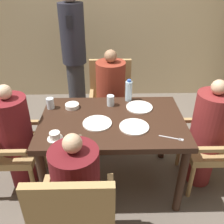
{
  "coord_description": "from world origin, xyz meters",
  "views": [
    {
      "loc": [
        -0.04,
        -1.85,
        1.93
      ],
      "look_at": [
        0.0,
        0.04,
        0.8
      ],
      "focal_mm": 40.0,
      "sensor_mm": 36.0,
      "label": 1
    }
  ],
  "objects_px": {
    "glass_tall_mid": "(111,101)",
    "diner_in_near_chair": "(78,196)",
    "diner_in_right_chair": "(208,134)",
    "chair_left_side": "(0,142)",
    "diner_in_left_chair": "(15,138)",
    "chair_right_side": "(222,138)",
    "plate_main_right": "(97,123)",
    "plate_main_left": "(134,127)",
    "standing_host": "(74,53)",
    "teacup_with_saucer": "(55,136)",
    "water_bottle": "(129,91)",
    "plate_dessert_center": "(139,107)",
    "glass_tall_near": "(50,103)",
    "chair_far_side": "(111,99)",
    "chair_near_corner": "(76,217)",
    "bowl_small": "(72,106)",
    "diner_in_far_chair": "(111,99)"
  },
  "relations": [
    {
      "from": "diner_in_left_chair",
      "to": "glass_tall_near",
      "type": "bearing_deg",
      "value": 34.71
    },
    {
      "from": "chair_far_side",
      "to": "plate_main_left",
      "type": "xyz_separation_m",
      "value": [
        0.18,
        -0.94,
        0.23
      ]
    },
    {
      "from": "diner_in_left_chair",
      "to": "chair_right_side",
      "type": "distance_m",
      "value": 1.91
    },
    {
      "from": "plate_main_left",
      "to": "standing_host",
      "type": "bearing_deg",
      "value": 114.88
    },
    {
      "from": "water_bottle",
      "to": "chair_right_side",
      "type": "bearing_deg",
      "value": -22.41
    },
    {
      "from": "chair_near_corner",
      "to": "plate_main_right",
      "type": "distance_m",
      "value": 0.79
    },
    {
      "from": "diner_in_near_chair",
      "to": "water_bottle",
      "type": "height_order",
      "value": "diner_in_near_chair"
    },
    {
      "from": "diner_in_far_chair",
      "to": "diner_in_near_chair",
      "type": "bearing_deg",
      "value": -100.8
    },
    {
      "from": "diner_in_near_chair",
      "to": "bowl_small",
      "type": "height_order",
      "value": "diner_in_near_chair"
    },
    {
      "from": "chair_right_side",
      "to": "teacup_with_saucer",
      "type": "distance_m",
      "value": 1.53
    },
    {
      "from": "diner_in_right_chair",
      "to": "glass_tall_mid",
      "type": "height_order",
      "value": "diner_in_right_chair"
    },
    {
      "from": "diner_in_near_chair",
      "to": "diner_in_far_chair",
      "type": "bearing_deg",
      "value": 79.2
    },
    {
      "from": "diner_in_near_chair",
      "to": "teacup_with_saucer",
      "type": "xyz_separation_m",
      "value": [
        -0.2,
        0.39,
        0.23
      ]
    },
    {
      "from": "diner_in_right_chair",
      "to": "standing_host",
      "type": "xyz_separation_m",
      "value": [
        -1.34,
        1.24,
        0.38
      ]
    },
    {
      "from": "chair_near_corner",
      "to": "water_bottle",
      "type": "xyz_separation_m",
      "value": [
        0.43,
        1.16,
        0.33
      ]
    },
    {
      "from": "diner_in_far_chair",
      "to": "glass_tall_mid",
      "type": "height_order",
      "value": "diner_in_far_chair"
    },
    {
      "from": "diner_in_left_chair",
      "to": "plate_dessert_center",
      "type": "xyz_separation_m",
      "value": [
        1.15,
        0.2,
        0.19
      ]
    },
    {
      "from": "glass_tall_mid",
      "to": "chair_far_side",
      "type": "bearing_deg",
      "value": 89.05
    },
    {
      "from": "diner_in_right_chair",
      "to": "plate_dessert_center",
      "type": "xyz_separation_m",
      "value": [
        -0.62,
        0.2,
        0.18
      ]
    },
    {
      "from": "teacup_with_saucer",
      "to": "chair_near_corner",
      "type": "bearing_deg",
      "value": -69.76
    },
    {
      "from": "bowl_small",
      "to": "plate_main_right",
      "type": "bearing_deg",
      "value": -48.95
    },
    {
      "from": "chair_far_side",
      "to": "teacup_with_saucer",
      "type": "relative_size",
      "value": 7.79
    },
    {
      "from": "glass_tall_near",
      "to": "bowl_small",
      "type": "bearing_deg",
      "value": 0.66
    },
    {
      "from": "diner_in_left_chair",
      "to": "chair_right_side",
      "type": "relative_size",
      "value": 1.13
    },
    {
      "from": "chair_far_side",
      "to": "diner_in_right_chair",
      "type": "relative_size",
      "value": 0.87
    },
    {
      "from": "teacup_with_saucer",
      "to": "water_bottle",
      "type": "distance_m",
      "value": 0.89
    },
    {
      "from": "plate_dessert_center",
      "to": "bowl_small",
      "type": "height_order",
      "value": "bowl_small"
    },
    {
      "from": "plate_dessert_center",
      "to": "glass_tall_near",
      "type": "xyz_separation_m",
      "value": [
        -0.84,
        0.01,
        0.05
      ]
    },
    {
      "from": "standing_host",
      "to": "plate_main_left",
      "type": "height_order",
      "value": "standing_host"
    },
    {
      "from": "diner_in_near_chair",
      "to": "plate_main_left",
      "type": "distance_m",
      "value": 0.72
    },
    {
      "from": "diner_in_right_chair",
      "to": "glass_tall_near",
      "type": "bearing_deg",
      "value": 171.71
    },
    {
      "from": "diner_in_right_chair",
      "to": "plate_main_right",
      "type": "xyz_separation_m",
      "value": [
        -1.01,
        -0.07,
        0.18
      ]
    },
    {
      "from": "chair_right_side",
      "to": "plate_main_left",
      "type": "xyz_separation_m",
      "value": [
        -0.85,
        -0.13,
        0.23
      ]
    },
    {
      "from": "chair_far_side",
      "to": "water_bottle",
      "type": "relative_size",
      "value": 4.33
    },
    {
      "from": "chair_left_side",
      "to": "chair_far_side",
      "type": "height_order",
      "value": "same"
    },
    {
      "from": "plate_main_right",
      "to": "glass_tall_mid",
      "type": "relative_size",
      "value": 2.44
    },
    {
      "from": "chair_near_corner",
      "to": "teacup_with_saucer",
      "type": "xyz_separation_m",
      "value": [
        -0.2,
        0.53,
        0.26
      ]
    },
    {
      "from": "standing_host",
      "to": "teacup_with_saucer",
      "type": "bearing_deg",
      "value": -89.98
    },
    {
      "from": "chair_near_corner",
      "to": "standing_host",
      "type": "bearing_deg",
      "value": 95.51
    },
    {
      "from": "plate_main_left",
      "to": "water_bottle",
      "type": "height_order",
      "value": "water_bottle"
    },
    {
      "from": "diner_in_right_chair",
      "to": "chair_near_corner",
      "type": "distance_m",
      "value": 1.4
    },
    {
      "from": "bowl_small",
      "to": "glass_tall_mid",
      "type": "xyz_separation_m",
      "value": [
        0.37,
        0.04,
        0.03
      ]
    },
    {
      "from": "diner_in_right_chair",
      "to": "teacup_with_saucer",
      "type": "bearing_deg",
      "value": -168.3
    },
    {
      "from": "glass_tall_near",
      "to": "glass_tall_mid",
      "type": "xyz_separation_m",
      "value": [
        0.57,
        0.04,
        0.0
      ]
    },
    {
      "from": "chair_far_side",
      "to": "glass_tall_near",
      "type": "distance_m",
      "value": 0.88
    },
    {
      "from": "diner_in_right_chair",
      "to": "chair_left_side",
      "type": "bearing_deg",
      "value": -180.0
    },
    {
      "from": "chair_far_side",
      "to": "diner_in_near_chair",
      "type": "relative_size",
      "value": 0.9
    },
    {
      "from": "teacup_with_saucer",
      "to": "water_bottle",
      "type": "xyz_separation_m",
      "value": [
        0.62,
        0.63,
        0.08
      ]
    },
    {
      "from": "glass_tall_mid",
      "to": "diner_in_near_chair",
      "type": "bearing_deg",
      "value": -104.91
    },
    {
      "from": "glass_tall_near",
      "to": "chair_right_side",
      "type": "bearing_deg",
      "value": -7.55
    }
  ]
}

